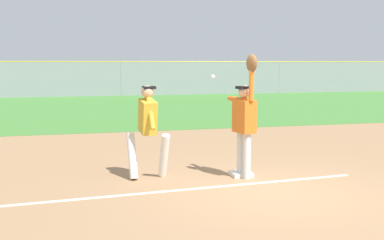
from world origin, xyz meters
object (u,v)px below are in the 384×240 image
(parked_car_green, at_px, (52,83))
(parked_car_white, at_px, (134,82))
(runner, at_px, (148,125))
(baseball, at_px, (213,77))
(fielder, at_px, (245,118))
(parked_car_tan, at_px, (208,82))
(first_base, at_px, (241,174))

(parked_car_green, distance_m, parked_car_white, 5.98)
(runner, height_order, parked_car_green, runner)
(baseball, height_order, parked_car_white, baseball)
(fielder, bearing_deg, parked_car_green, -92.98)
(fielder, relative_size, parked_car_green, 0.50)
(baseball, bearing_deg, parked_car_tan, 73.68)
(fielder, relative_size, runner, 1.33)
(first_base, height_order, runner, runner)
(parked_car_white, height_order, parked_car_tan, same)
(parked_car_green, height_order, parked_car_tan, same)
(parked_car_white, xyz_separation_m, parked_car_tan, (5.64, -0.63, 0.00))
(fielder, distance_m, parked_car_white, 27.62)
(fielder, xyz_separation_m, parked_car_green, (-4.30, 26.86, -0.45))
(first_base, height_order, parked_car_tan, parked_car_tan)
(fielder, height_order, parked_car_tan, fielder)
(parked_car_green, xyz_separation_m, parked_car_tan, (11.57, 0.08, 0.00))
(fielder, distance_m, runner, 1.78)
(baseball, distance_m, parked_car_white, 27.57)
(runner, bearing_deg, first_base, -13.05)
(fielder, bearing_deg, parked_car_tan, -117.18)
(first_base, height_order, baseball, baseball)
(fielder, distance_m, baseball, 0.96)
(first_base, height_order, parked_car_green, parked_car_green)
(baseball, relative_size, parked_car_green, 0.02)
(fielder, xyz_separation_m, runner, (-1.73, 0.41, -0.12))
(runner, distance_m, parked_car_tan, 28.01)
(fielder, xyz_separation_m, parked_car_tan, (7.27, 26.94, -0.45))
(parked_car_green, xyz_separation_m, parked_car_white, (5.93, 0.71, 0.00))
(baseball, xyz_separation_m, parked_car_tan, (7.85, 26.82, -1.20))
(runner, xyz_separation_m, parked_car_green, (-2.57, 26.44, -0.32))
(runner, bearing_deg, parked_car_green, 90.89)
(fielder, height_order, parked_car_green, fielder)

